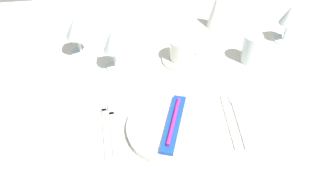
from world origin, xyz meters
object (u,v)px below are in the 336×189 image
object	(u,v)px
toothbrush_package	(173,123)
wine_glass_right	(76,28)
coffee_cup_left	(183,49)
wine_glass_centre	(289,17)
fork_outer	(113,129)
spoon_soup	(237,114)
wine_glass_left	(113,42)
dinner_knife	(230,121)
fork_inner	(105,126)
drink_tumbler	(251,50)
napkin_folded	(218,8)
dinner_plate	(173,127)

from	to	relation	value
toothbrush_package	wine_glass_right	bearing A→B (deg)	125.08
coffee_cup_left	wine_glass_centre	distance (m)	0.39
fork_outer	spoon_soup	xyz separation A→B (m)	(0.36, 0.01, 0.00)
wine_glass_left	fork_outer	bearing A→B (deg)	-93.08
toothbrush_package	fork_outer	bearing A→B (deg)	173.11
wine_glass_left	dinner_knife	bearing A→B (deg)	-42.07
dinner_knife	wine_glass_left	xyz separation A→B (m)	(-0.32, 0.28, 0.10)
toothbrush_package	fork_inner	size ratio (longest dim) A/B	0.96
fork_outer	spoon_soup	world-z (taller)	spoon_soup
fork_inner	spoon_soup	bearing A→B (deg)	0.18
fork_outer	drink_tumbler	bearing A→B (deg)	28.42
toothbrush_package	drink_tumbler	distance (m)	0.40
toothbrush_package	dinner_knife	bearing A→B (deg)	2.48
wine_glass_right	napkin_folded	bearing A→B (deg)	11.80
fork_inner	spoon_soup	world-z (taller)	spoon_soup
napkin_folded	dinner_plate	bearing A→B (deg)	-115.09
drink_tumbler	spoon_soup	bearing A→B (deg)	-114.00
spoon_soup	fork_outer	bearing A→B (deg)	-177.85
toothbrush_package	fork_outer	world-z (taller)	toothbrush_package
dinner_knife	wine_glass_centre	size ratio (longest dim) A/B	1.52
fork_outer	spoon_soup	bearing A→B (deg)	2.15
fork_inner	wine_glass_left	world-z (taller)	wine_glass_left
dinner_knife	dinner_plate	bearing A→B (deg)	-177.52
dinner_plate	fork_outer	bearing A→B (deg)	173.11
toothbrush_package	dinner_knife	xyz separation A→B (m)	(0.16, 0.01, -0.02)
wine_glass_centre	drink_tumbler	size ratio (longest dim) A/B	1.37
toothbrush_package	dinner_plate	bearing A→B (deg)	0.00
wine_glass_left	wine_glass_right	distance (m)	0.15
toothbrush_package	fork_outer	xyz separation A→B (m)	(-0.17, 0.02, -0.02)
wine_glass_centre	wine_glass_left	size ratio (longest dim) A/B	0.95
toothbrush_package	spoon_soup	distance (m)	0.19
wine_glass_left	wine_glass_right	world-z (taller)	wine_glass_left
napkin_folded	fork_inner	bearing A→B (deg)	-132.39
dinner_plate	napkin_folded	distance (m)	0.54
spoon_soup	wine_glass_centre	xyz separation A→B (m)	(0.26, 0.33, 0.09)
fork_outer	wine_glass_centre	distance (m)	0.71
fork_inner	napkin_folded	distance (m)	0.62
spoon_soup	coffee_cup_left	xyz separation A→B (m)	(-0.12, 0.27, 0.04)
fork_outer	dinner_knife	distance (m)	0.33
dinner_knife	spoon_soup	bearing A→B (deg)	44.10
fork_outer	dinner_knife	bearing A→B (deg)	-2.26
dinner_knife	spoon_soup	xyz separation A→B (m)	(0.03, 0.03, -0.00)
spoon_soup	wine_glass_centre	size ratio (longest dim) A/B	1.50
fork_inner	wine_glass_centre	distance (m)	0.73
spoon_soup	coffee_cup_left	size ratio (longest dim) A/B	1.92
fork_inner	drink_tumbler	distance (m)	0.54
wine_glass_right	drink_tumbler	world-z (taller)	wine_glass_right
napkin_folded	wine_glass_centre	bearing A→B (deg)	-28.57
dinner_plate	wine_glass_left	distance (m)	0.34
wine_glass_centre	wine_glass_right	distance (m)	0.72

